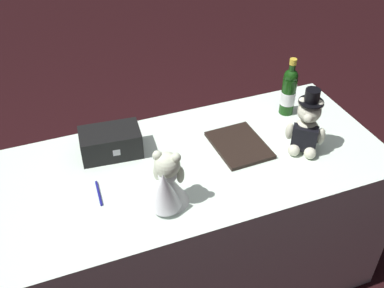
{
  "coord_description": "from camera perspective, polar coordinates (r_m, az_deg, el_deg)",
  "views": [
    {
      "loc": [
        -0.54,
        -1.39,
        2.04
      ],
      "look_at": [
        0.0,
        0.0,
        0.88
      ],
      "focal_mm": 42.44,
      "sensor_mm": 36.0,
      "label": 1
    }
  ],
  "objects": [
    {
      "name": "champagne_bottle",
      "position": [
        2.24,
        12.07,
        6.55
      ],
      "size": [
        0.07,
        0.07,
        0.29
      ],
      "color": "#133D0F",
      "rests_on": "reception_table"
    },
    {
      "name": "teddy_bear_bride",
      "position": [
        1.7,
        -3.2,
        -5.04
      ],
      "size": [
        0.2,
        0.22,
        0.24
      ],
      "color": "white",
      "rests_on": "reception_table"
    },
    {
      "name": "signing_pen",
      "position": [
        1.84,
        -11.66,
        -5.96
      ],
      "size": [
        0.02,
        0.15,
        0.01
      ],
      "color": "navy",
      "rests_on": "reception_table"
    },
    {
      "name": "guestbook",
      "position": [
        2.04,
        5.96,
        -0.12
      ],
      "size": [
        0.23,
        0.29,
        0.02
      ],
      "primitive_type": "cube",
      "rotation": [
        0.0,
        0.0,
        0.03
      ],
      "color": "black",
      "rests_on": "reception_table"
    },
    {
      "name": "teddy_bear_groom",
      "position": [
        2.02,
        14.17,
        2.0
      ],
      "size": [
        0.16,
        0.16,
        0.3
      ],
      "color": "beige",
      "rests_on": "reception_table"
    },
    {
      "name": "ground_plane",
      "position": [
        2.52,
        -0.0,
        -15.97
      ],
      "size": [
        12.0,
        12.0,
        0.0
      ],
      "primitive_type": "plane",
      "color": "black"
    },
    {
      "name": "gift_case_black",
      "position": [
        2.0,
        -10.18,
        0.2
      ],
      "size": [
        0.27,
        0.18,
        0.12
      ],
      "color": "black",
      "rests_on": "reception_table"
    },
    {
      "name": "reception_table",
      "position": [
        2.22,
        -0.0,
        -10.02
      ],
      "size": [
        1.72,
        0.77,
        0.78
      ],
      "primitive_type": "cube",
      "color": "white",
      "rests_on": "ground_plane"
    }
  ]
}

